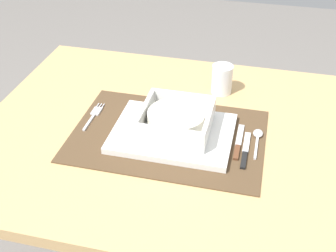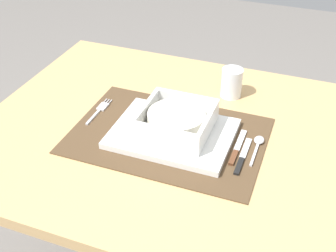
{
  "view_description": "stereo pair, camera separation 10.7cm",
  "coord_description": "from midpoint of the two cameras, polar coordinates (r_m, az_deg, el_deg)",
  "views": [
    {
      "loc": [
        0.22,
        -0.87,
        1.37
      ],
      "look_at": [
        0.02,
        -0.02,
        0.75
      ],
      "focal_mm": 46.85,
      "sensor_mm": 36.0,
      "label": 1
    },
    {
      "loc": [
        0.32,
        -0.84,
        1.37
      ],
      "look_at": [
        0.02,
        -0.02,
        0.75
      ],
      "focal_mm": 46.85,
      "sensor_mm": 36.0,
      "label": 2
    }
  ],
  "objects": [
    {
      "name": "dining_table",
      "position": [
        1.17,
        -3.2,
        -4.5
      ],
      "size": [
        0.94,
        0.78,
        0.72
      ],
      "color": "tan",
      "rests_on": "ground"
    },
    {
      "name": "placemat",
      "position": [
        1.08,
        -2.82,
        -1.33
      ],
      "size": [
        0.47,
        0.33,
        0.0
      ],
      "primitive_type": "cube",
      "color": "#4C3823",
      "rests_on": "dining_table"
    },
    {
      "name": "serving_plate",
      "position": [
        1.07,
        -2.21,
        -1.04
      ],
      "size": [
        0.29,
        0.22,
        0.02
      ],
      "primitive_type": "cube",
      "color": "white",
      "rests_on": "placemat"
    },
    {
      "name": "porridge_bowl",
      "position": [
        1.06,
        -1.81,
        0.6
      ],
      "size": [
        0.17,
        0.17,
        0.06
      ],
      "color": "white",
      "rests_on": "serving_plate"
    },
    {
      "name": "fork",
      "position": [
        1.18,
        -12.12,
        1.42
      ],
      "size": [
        0.02,
        0.13,
        0.0
      ],
      "rotation": [
        0.0,
        0.0,
        -0.03
      ],
      "color": "silver",
      "rests_on": "placemat"
    },
    {
      "name": "spoon",
      "position": [
        1.08,
        8.85,
        -1.44
      ],
      "size": [
        0.02,
        0.11,
        0.01
      ],
      "rotation": [
        0.0,
        0.0,
        -0.02
      ],
      "color": "silver",
      "rests_on": "placemat"
    },
    {
      "name": "butter_knife",
      "position": [
        1.03,
        7.1,
        -3.51
      ],
      "size": [
        0.01,
        0.14,
        0.01
      ],
      "rotation": [
        0.0,
        0.0,
        -0.06
      ],
      "color": "black",
      "rests_on": "placemat"
    },
    {
      "name": "bread_knife",
      "position": [
        1.05,
        6.3,
        -2.41
      ],
      "size": [
        0.01,
        0.14,
        0.01
      ],
      "rotation": [
        0.0,
        0.0,
        -0.01
      ],
      "color": "#59331E",
      "rests_on": "placemat"
    },
    {
      "name": "drinking_glass",
      "position": [
        1.24,
        4.6,
        5.89
      ],
      "size": [
        0.06,
        0.06,
        0.08
      ],
      "color": "white",
      "rests_on": "dining_table"
    }
  ]
}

